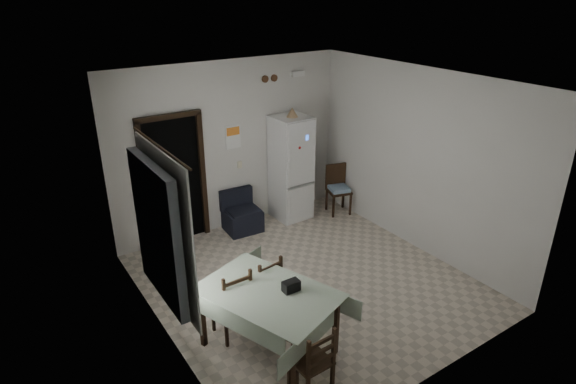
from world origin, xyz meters
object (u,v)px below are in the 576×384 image
(dining_table, at_px, (268,321))
(dining_chair_near_head, at_px, (311,360))
(fridge, at_px, (291,168))
(corner_chair, at_px, (339,190))
(dining_chair_far_right, at_px, (263,286))
(dining_chair_far_left, at_px, (231,301))
(navy_seat, at_px, (242,212))

(dining_table, distance_m, dining_chair_near_head, 0.81)
(dining_table, bearing_deg, fridge, 31.69)
(fridge, relative_size, corner_chair, 2.07)
(dining_chair_far_right, bearing_deg, dining_chair_near_head, 72.34)
(dining_table, relative_size, dining_chair_near_head, 1.76)
(dining_chair_near_head, bearing_deg, dining_chair_far_right, -102.36)
(dining_table, height_order, dining_chair_far_right, dining_chair_far_right)
(dining_chair_far_left, bearing_deg, dining_chair_near_head, 99.34)
(dining_chair_far_right, bearing_deg, fridge, -138.12)
(fridge, bearing_deg, dining_table, -129.22)
(dining_chair_far_left, bearing_deg, navy_seat, -122.54)
(fridge, height_order, dining_chair_far_left, fridge)
(navy_seat, xyz_separation_m, dining_chair_far_left, (-1.42, -2.31, 0.12))
(fridge, height_order, dining_chair_near_head, fridge)
(corner_chair, distance_m, dining_chair_far_left, 3.80)
(navy_seat, relative_size, dining_chair_far_left, 0.75)
(dining_chair_far_left, bearing_deg, dining_table, 113.17)
(navy_seat, distance_m, corner_chair, 1.89)
(dining_table, xyz_separation_m, dining_chair_far_right, (0.28, 0.59, 0.04))
(fridge, relative_size, navy_seat, 2.64)
(fridge, xyz_separation_m, dining_table, (-2.22, -2.80, -0.55))
(fridge, relative_size, dining_chair_far_left, 1.99)
(fridge, relative_size, dining_chair_far_right, 2.12)
(fridge, distance_m, dining_chair_near_head, 4.26)
(fridge, xyz_separation_m, corner_chair, (0.83, -0.38, -0.49))
(corner_chair, xyz_separation_m, dining_chair_far_left, (-3.27, -1.94, 0.02))
(dining_table, bearing_deg, corner_chair, 18.59)
(fridge, distance_m, dining_chair_far_right, 2.98)
(dining_table, height_order, dining_chair_far_left, dining_chair_far_left)
(dining_table, bearing_deg, dining_chair_near_head, -108.63)
(navy_seat, height_order, dining_chair_far_left, dining_chair_far_left)
(corner_chair, relative_size, dining_table, 0.59)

